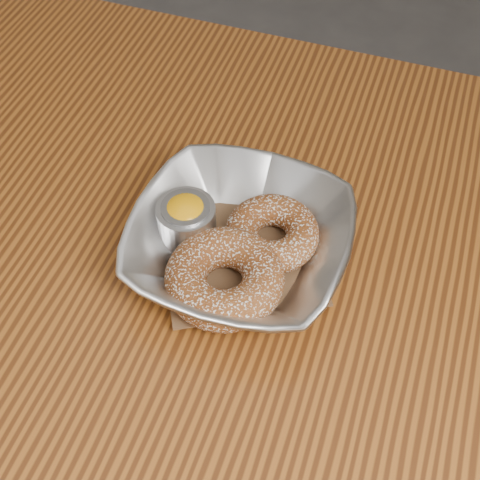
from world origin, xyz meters
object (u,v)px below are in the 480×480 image
(table, at_px, (214,343))
(ramekin, at_px, (187,220))
(serving_bowl, at_px, (240,243))
(donut_back, at_px, (272,233))
(donut_front, at_px, (225,278))

(table, xyz_separation_m, ramekin, (-0.04, 0.05, 0.13))
(serving_bowl, bearing_deg, donut_back, 39.82)
(donut_back, bearing_deg, donut_front, -110.32)
(serving_bowl, xyz_separation_m, ramekin, (-0.05, 0.00, 0.01))
(serving_bowl, bearing_deg, table, -108.46)
(table, bearing_deg, donut_front, -7.76)
(ramekin, bearing_deg, serving_bowl, -3.26)
(serving_bowl, relative_size, donut_front, 1.91)
(table, distance_m, donut_back, 0.15)
(donut_back, relative_size, donut_front, 0.83)
(table, bearing_deg, donut_back, 58.30)
(donut_front, bearing_deg, serving_bowl, 90.91)
(table, relative_size, donut_back, 13.43)
(table, relative_size, donut_front, 11.15)
(table, bearing_deg, serving_bowl, 71.54)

